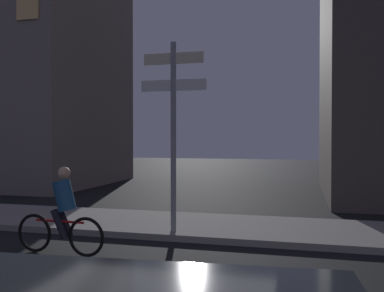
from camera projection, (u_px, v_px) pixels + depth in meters
sidewalk_kerb at (233, 228)px, 9.61m from camera, size 40.00×2.65×0.14m
signpost at (173, 120)px, 9.01m from camera, size 1.46×0.12×4.06m
cyclist at (62, 214)px, 7.63m from camera, size 1.82×0.34×1.61m
building_left_block at (7, 45)px, 19.91m from camera, size 9.78×7.59×13.16m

